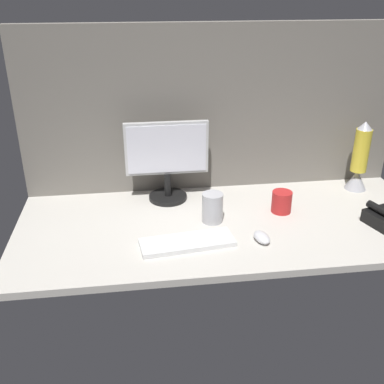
# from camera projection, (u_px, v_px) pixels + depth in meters

# --- Properties ---
(ground_plane) EXTENTS (1.80, 0.80, 0.03)m
(ground_plane) POSITION_uv_depth(u_px,v_px,m) (227.00, 223.00, 1.96)
(ground_plane) COLOR beige
(cubicle_wall_back) EXTENTS (1.80, 0.05, 0.78)m
(cubicle_wall_back) POSITION_uv_depth(u_px,v_px,m) (214.00, 109.00, 2.12)
(cubicle_wall_back) COLOR slate
(cubicle_wall_back) RESTS_ON ground_plane
(monitor) EXTENTS (0.38, 0.18, 0.37)m
(monitor) POSITION_uv_depth(u_px,v_px,m) (167.00, 158.00, 2.06)
(monitor) COLOR black
(monitor) RESTS_ON ground_plane
(keyboard) EXTENTS (0.38, 0.17, 0.02)m
(keyboard) POSITION_uv_depth(u_px,v_px,m) (187.00, 242.00, 1.77)
(keyboard) COLOR silver
(keyboard) RESTS_ON ground_plane
(mouse) EXTENTS (0.07, 0.10, 0.03)m
(mouse) POSITION_uv_depth(u_px,v_px,m) (262.00, 237.00, 1.79)
(mouse) COLOR silver
(mouse) RESTS_ON ground_plane
(mug_steel) EXTENTS (0.09, 0.09, 0.13)m
(mug_steel) POSITION_uv_depth(u_px,v_px,m) (212.00, 207.00, 1.92)
(mug_steel) COLOR #B2B2B7
(mug_steel) RESTS_ON ground_plane
(mug_red_plastic) EXTENTS (0.09, 0.09, 0.10)m
(mug_red_plastic) POSITION_uv_depth(u_px,v_px,m) (282.00, 202.00, 2.00)
(mug_red_plastic) COLOR red
(mug_red_plastic) RESTS_ON ground_plane
(lava_lamp) EXTENTS (0.11, 0.11, 0.35)m
(lava_lamp) POSITION_uv_depth(u_px,v_px,m) (359.00, 161.00, 2.19)
(lava_lamp) COLOR #A5A5AD
(lava_lamp) RESTS_ON ground_plane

